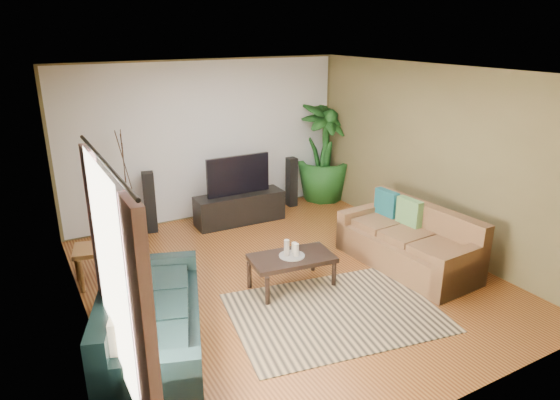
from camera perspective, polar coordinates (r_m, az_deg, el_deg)
floor at (r=6.78m, az=0.84°, el=-8.90°), size 5.50×5.50×0.00m
ceiling at (r=5.99m, az=0.97°, el=14.49°), size 5.50×5.50×0.00m
wall_back at (r=8.66m, az=-8.34°, el=6.74°), size 5.00×0.00×5.00m
wall_front at (r=4.28m, az=19.92°, el=-7.60°), size 5.00×0.00×5.00m
wall_left at (r=5.51m, az=-22.23°, el=-1.85°), size 0.00×5.50×5.50m
wall_right at (r=7.77m, az=17.10°, el=4.64°), size 0.00×5.50×5.50m
backwall_panel at (r=8.65m, az=-8.32°, el=6.73°), size 4.90×0.00×4.90m
window_pane at (r=4.02m, az=-18.78°, el=-8.40°), size 0.00×1.80×1.80m
curtain_near at (r=3.53m, az=-14.96°, el=-17.01°), size 0.08×0.35×2.20m
curtain_far at (r=4.81m, az=-19.66°, el=-7.17°), size 0.08×0.35×2.20m
curtain_rod at (r=3.72m, az=-19.50°, el=4.16°), size 0.03×1.90×0.03m
sofa_left at (r=5.38m, az=-14.28°, el=-12.43°), size 1.57×2.34×0.85m
sofa_right at (r=7.14m, az=14.35°, el=-4.23°), size 1.01×2.04×0.85m
area_rug at (r=6.06m, az=6.33°, el=-12.65°), size 2.66×2.09×0.01m
coffee_table at (r=6.48m, az=1.35°, el=-8.15°), size 1.12×0.71×0.43m
candle_tray at (r=6.38m, az=1.37°, el=-6.37°), size 0.33×0.33×0.01m
candle_tall at (r=6.33m, az=0.77°, el=-5.47°), size 0.07×0.07×0.21m
candle_mid at (r=6.33m, az=1.87°, el=-5.71°), size 0.07×0.07×0.16m
candle_short at (r=6.43m, az=1.64°, el=-5.44°), size 0.07×0.07×0.13m
tv_stand at (r=8.56m, az=-4.63°, el=-0.93°), size 1.54×0.51×0.51m
television at (r=8.39m, az=-4.80°, el=2.86°), size 1.12×0.06×0.66m
speaker_left at (r=8.34m, az=-14.66°, el=-0.26°), size 0.22×0.23×1.01m
speaker_right at (r=9.27m, az=1.34°, el=2.08°), size 0.17×0.19×0.92m
potted_plant at (r=9.56m, az=5.04°, el=5.51°), size 1.22×1.22×1.87m
plant_pot at (r=9.78m, az=4.90°, el=0.94°), size 0.35×0.35×0.27m
pedestal at (r=8.31m, az=-16.73°, el=-2.81°), size 0.40×0.40×0.38m
vase at (r=8.19m, az=-16.97°, el=-0.45°), size 0.35×0.35×0.49m
side_table at (r=7.00m, az=-20.42°, el=-6.95°), size 0.56×0.56×0.50m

